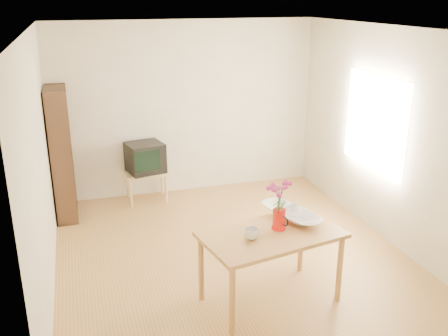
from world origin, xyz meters
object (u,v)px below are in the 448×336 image
object	(u,v)px
table	(271,241)
pitcher	(279,220)
television	(145,157)
bowl	(292,197)
mug	(252,234)

from	to	relation	value
table	pitcher	distance (m)	0.22
pitcher	television	size ratio (longest dim) A/B	0.36
pitcher	bowl	xyz separation A→B (m)	(0.22, 0.21, 0.13)
table	mug	xyz separation A→B (m)	(-0.23, -0.06, 0.14)
bowl	television	bearing A→B (deg)	112.64
pitcher	bowl	size ratio (longest dim) A/B	0.43
bowl	television	xyz separation A→B (m)	(-1.12, 2.68, -0.30)
pitcher	mug	world-z (taller)	pitcher
mug	television	bearing A→B (deg)	-102.35
bowl	table	bearing A→B (deg)	-139.52
mug	bowl	world-z (taller)	bowl
mug	bowl	size ratio (longest dim) A/B	0.28
pitcher	mug	size ratio (longest dim) A/B	1.54
pitcher	television	world-z (taller)	pitcher
bowl	television	world-z (taller)	bowl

